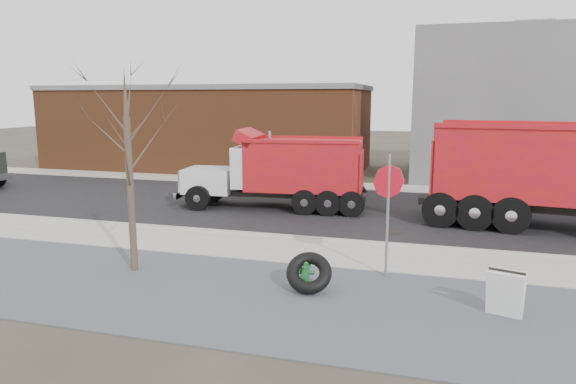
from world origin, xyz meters
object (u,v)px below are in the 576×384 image
(dump_truck_red_b, at_px, (282,169))
(dump_truck_red_a, at_px, (566,171))
(sandwich_board, at_px, (505,293))
(fire_hydrant, at_px, (305,274))
(stop_sign, at_px, (388,196))
(truck_tire, at_px, (309,273))

(dump_truck_red_b, bearing_deg, dump_truck_red_a, 171.02)
(sandwich_board, xyz_separation_m, dump_truck_red_a, (2.74, 8.20, 1.52))
(fire_hydrant, distance_m, sandwich_board, 4.36)
(fire_hydrant, relative_size, sandwich_board, 0.79)
(stop_sign, height_order, dump_truck_red_b, dump_truck_red_b)
(truck_tire, relative_size, stop_sign, 0.39)
(stop_sign, xyz_separation_m, dump_truck_red_b, (-4.84, 7.10, -0.46))
(fire_hydrant, bearing_deg, sandwich_board, -9.80)
(truck_tire, bearing_deg, stop_sign, 43.26)
(truck_tire, xyz_separation_m, dump_truck_red_a, (6.93, 7.92, 1.57))
(fire_hydrant, xyz_separation_m, truck_tire, (0.15, -0.20, 0.11))
(truck_tire, distance_m, dump_truck_red_b, 9.28)
(truck_tire, distance_m, sandwich_board, 4.19)
(fire_hydrant, relative_size, dump_truck_red_a, 0.08)
(dump_truck_red_b, bearing_deg, truck_tire, 105.44)
(stop_sign, relative_size, dump_truck_red_a, 0.30)
(fire_hydrant, distance_m, truck_tire, 0.27)
(sandwich_board, distance_m, dump_truck_red_b, 11.63)
(stop_sign, xyz_separation_m, dump_truck_red_a, (5.31, 6.40, -0.05))
(fire_hydrant, height_order, sandwich_board, sandwich_board)
(sandwich_board, relative_size, dump_truck_red_a, 0.10)
(truck_tire, bearing_deg, sandwich_board, -3.76)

